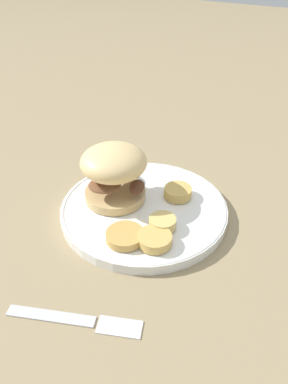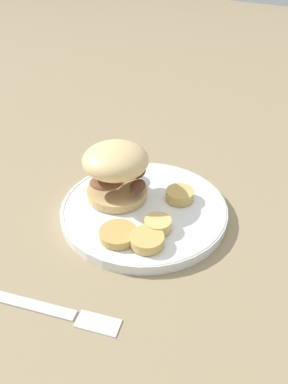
{
  "view_description": "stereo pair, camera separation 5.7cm",
  "coord_description": "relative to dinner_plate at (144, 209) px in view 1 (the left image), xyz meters",
  "views": [
    {
      "loc": [
        0.41,
        0.23,
        0.38
      ],
      "look_at": [
        0.0,
        0.0,
        0.04
      ],
      "focal_mm": 35.0,
      "sensor_mm": 36.0,
      "label": 1
    },
    {
      "loc": [
        0.38,
        0.28,
        0.38
      ],
      "look_at": [
        0.0,
        0.0,
        0.04
      ],
      "focal_mm": 35.0,
      "sensor_mm": 36.0,
      "label": 2
    }
  ],
  "objects": [
    {
      "name": "ground_plane",
      "position": [
        0.0,
        0.0,
        -0.01
      ],
      "size": [
        4.0,
        4.0,
        0.0
      ],
      "primitive_type": "plane",
      "color": "#937F5B"
    },
    {
      "name": "potato_round_2",
      "position": [
        0.03,
        0.05,
        0.02
      ],
      "size": [
        0.04,
        0.04,
        0.02
      ],
      "primitive_type": "cylinder",
      "color": "#DBB766",
      "rests_on": "dinner_plate"
    },
    {
      "name": "fork",
      "position": [
        0.21,
        0.03,
        -0.01
      ],
      "size": [
        0.07,
        0.16,
        0.0
      ],
      "color": "silver",
      "rests_on": "ground_plane"
    },
    {
      "name": "sandwich",
      "position": [
        0.0,
        -0.05,
        0.06
      ],
      "size": [
        0.12,
        0.11,
        0.09
      ],
      "color": "tan",
      "rests_on": "dinner_plate"
    },
    {
      "name": "potato_round_3",
      "position": [
        -0.05,
        0.04,
        0.02
      ],
      "size": [
        0.04,
        0.04,
        0.02
      ],
      "primitive_type": "cylinder",
      "color": "tan",
      "rests_on": "dinner_plate"
    },
    {
      "name": "dinner_plate",
      "position": [
        0.0,
        0.0,
        0.0
      ],
      "size": [
        0.26,
        0.26,
        0.02
      ],
      "color": "white",
      "rests_on": "ground_plane"
    },
    {
      "name": "potato_round_0",
      "position": [
        0.08,
        0.02,
        0.01
      ],
      "size": [
        0.05,
        0.05,
        0.01
      ],
      "primitive_type": "cylinder",
      "color": "tan",
      "rests_on": "dinner_plate"
    },
    {
      "name": "potato_round_1",
      "position": [
        0.07,
        0.06,
        0.01
      ],
      "size": [
        0.05,
        0.05,
        0.01
      ],
      "primitive_type": "cylinder",
      "color": "tan",
      "rests_on": "dinner_plate"
    }
  ]
}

